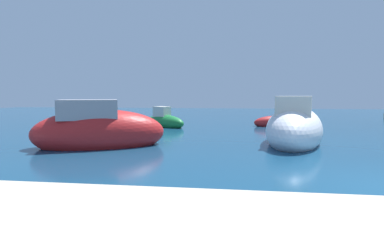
{
  "coord_description": "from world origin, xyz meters",
  "views": [
    {
      "loc": [
        -3.85,
        -7.19,
        2.17
      ],
      "look_at": [
        -5.89,
        8.68,
        0.94
      ],
      "focal_mm": 28.02,
      "sensor_mm": 36.0,
      "label": 1
    }
  ],
  "objects": [
    {
      "name": "moored_boat_3",
      "position": [
        -8.27,
        12.52,
        0.37
      ],
      "size": [
        3.47,
        2.9,
        1.59
      ],
      "rotation": [
        0.0,
        0.0,
        5.68
      ],
      "color": "#197233",
      "rests_on": "ground"
    },
    {
      "name": "moored_boat_1",
      "position": [
        -1.02,
        6.53,
        0.67
      ],
      "size": [
        3.76,
        6.14,
        2.58
      ],
      "rotation": [
        0.0,
        0.0,
        1.31
      ],
      "color": "white",
      "rests_on": "ground"
    },
    {
      "name": "moored_boat_4",
      "position": [
        -0.78,
        13.8,
        0.26
      ],
      "size": [
        3.18,
        1.74,
        0.92
      ],
      "rotation": [
        0.0,
        0.0,
        3.39
      ],
      "color": "#B21E1E",
      "rests_on": "ground"
    },
    {
      "name": "moored_boat_0",
      "position": [
        -9.31,
        4.64,
        0.66
      ],
      "size": [
        5.84,
        4.14,
        2.41
      ],
      "rotation": [
        0.0,
        0.0,
        0.4
      ],
      "color": "#B21E1E",
      "rests_on": "ground"
    }
  ]
}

